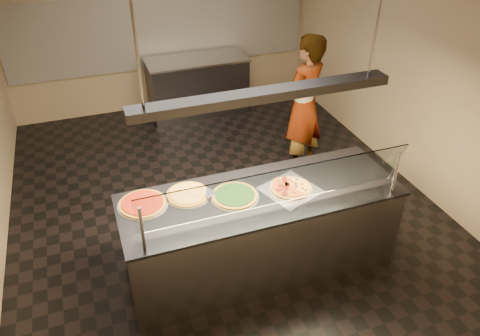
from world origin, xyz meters
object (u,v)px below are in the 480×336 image
object	(u,v)px
prep_table	(198,85)
worker	(304,107)
perforated_tray	(291,189)
pizza_cheese	(188,194)
half_pizza_sausage	(300,186)
serving_counter	(260,231)
pizza_spatula	(200,193)
sneeze_guard	(277,188)
pizza_tomato	(143,203)
heat_lamp_housing	(264,95)
half_pizza_pepperoni	(282,189)
pizza_spinach	(235,195)

from	to	relation	value
prep_table	worker	world-z (taller)	worker
perforated_tray	pizza_cheese	size ratio (longest dim) A/B	1.44
half_pizza_sausage	pizza_cheese	xyz separation A→B (m)	(-1.04, 0.25, -0.01)
perforated_tray	pizza_cheese	world-z (taller)	pizza_cheese
serving_counter	pizza_spatula	xyz separation A→B (m)	(-0.56, 0.17, 0.49)
sneeze_guard	pizza_tomato	world-z (taller)	sneeze_guard
perforated_tray	heat_lamp_housing	size ratio (longest dim) A/B	0.27
pizza_cheese	worker	size ratio (longest dim) A/B	0.22
serving_counter	perforated_tray	bearing A→B (deg)	-6.59
perforated_tray	worker	xyz separation A→B (m)	(0.93, 1.59, 0.01)
sneeze_guard	pizza_spatula	xyz separation A→B (m)	(-0.56, 0.52, -0.27)
sneeze_guard	heat_lamp_housing	distance (m)	0.80
serving_counter	half_pizza_pepperoni	xyz separation A→B (m)	(0.19, -0.03, 0.50)
pizza_spinach	prep_table	xyz separation A→B (m)	(0.65, 3.74, -0.48)
pizza_cheese	pizza_spatula	xyz separation A→B (m)	(0.10, -0.04, 0.01)
pizza_tomato	prep_table	size ratio (longest dim) A/B	0.28
perforated_tray	sneeze_guard	bearing A→B (deg)	-132.98
serving_counter	prep_table	size ratio (longest dim) A/B	1.65
serving_counter	half_pizza_pepperoni	size ratio (longest dim) A/B	6.16
serving_counter	pizza_spinach	size ratio (longest dim) A/B	5.86
pizza_spinach	prep_table	bearing A→B (deg)	80.09
serving_counter	heat_lamp_housing	bearing A→B (deg)	-135.88
half_pizza_sausage	prep_table	size ratio (longest dim) A/B	0.27
perforated_tray	prep_table	distance (m)	3.85
pizza_tomato	heat_lamp_housing	distance (m)	1.50
worker	half_pizza_pepperoni	bearing A→B (deg)	28.91
sneeze_guard	half_pizza_pepperoni	size ratio (longest dim) A/B	5.61
perforated_tray	pizza_spinach	distance (m)	0.55
half_pizza_sausage	worker	size ratio (longest dim) A/B	0.23
half_pizza_pepperoni	pizza_cheese	bearing A→B (deg)	163.71
perforated_tray	half_pizza_pepperoni	bearing A→B (deg)	179.49
sneeze_guard	pizza_cheese	xyz separation A→B (m)	(-0.66, 0.56, -0.28)
pizza_tomato	prep_table	world-z (taller)	pizza_tomato
serving_counter	worker	world-z (taller)	worker
half_pizza_pepperoni	worker	distance (m)	1.89
half_pizza_sausage	pizza_tomato	world-z (taller)	half_pizza_sausage
pizza_spinach	pizza_spatula	bearing A→B (deg)	157.22
half_pizza_sausage	pizza_spinach	distance (m)	0.64
pizza_spatula	half_pizza_sausage	bearing A→B (deg)	-12.52
serving_counter	worker	distance (m)	2.03
heat_lamp_housing	pizza_spinach	bearing A→B (deg)	169.61
sneeze_guard	perforated_tray	bearing A→B (deg)	47.02
worker	serving_counter	bearing A→B (deg)	23.65
serving_counter	heat_lamp_housing	size ratio (longest dim) A/B	1.17
pizza_tomato	sneeze_guard	bearing A→B (deg)	-27.02
serving_counter	prep_table	bearing A→B (deg)	83.97
perforated_tray	pizza_spinach	bearing A→B (deg)	171.62
half_pizza_sausage	prep_table	bearing A→B (deg)	89.75
perforated_tray	prep_table	world-z (taller)	perforated_tray
pizza_spatula	worker	bearing A→B (deg)	37.91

